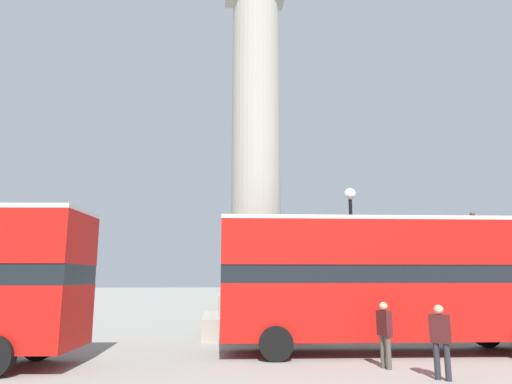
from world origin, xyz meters
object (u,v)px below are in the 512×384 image
(bus_b, at_px, (388,278))
(street_lamp, at_px, (352,247))
(equestrian_statue, at_px, (479,290))
(pedestrian_by_plinth, at_px, (440,337))
(pedestrian_near_lamp, at_px, (385,331))
(monument_column, at_px, (256,161))

(bus_b, distance_m, street_lamp, 3.11)
(bus_b, distance_m, equestrian_statue, 11.95)
(pedestrian_by_plinth, bearing_deg, pedestrian_near_lamp, 163.38)
(monument_column, xyz_separation_m, pedestrian_near_lamp, (2.88, -7.45, -6.60))
(equestrian_statue, xyz_separation_m, pedestrian_near_lamp, (-9.25, -11.07, -0.78))
(monument_column, relative_size, bus_b, 1.64)
(bus_b, bearing_deg, pedestrian_near_lamp, -112.04)
(pedestrian_near_lamp, height_order, pedestrian_by_plinth, pedestrian_by_plinth)
(pedestrian_by_plinth, bearing_deg, equestrian_statue, 100.05)
(street_lamp, xyz_separation_m, pedestrian_by_plinth, (0.10, -6.70, -2.60))
(monument_column, distance_m, street_lamp, 5.84)
(bus_b, bearing_deg, street_lamp, 98.49)
(bus_b, bearing_deg, pedestrian_by_plinth, -91.38)
(pedestrian_near_lamp, bearing_deg, monument_column, 4.68)
(bus_b, xyz_separation_m, pedestrian_by_plinth, (-0.23, -3.86, -1.39))
(bus_b, relative_size, equestrian_statue, 1.85)
(street_lamp, bearing_deg, pedestrian_by_plinth, -89.19)
(bus_b, distance_m, pedestrian_near_lamp, 2.96)
(pedestrian_near_lamp, bearing_deg, pedestrian_by_plinth, -166.97)
(equestrian_statue, height_order, pedestrian_by_plinth, equestrian_statue)
(bus_b, bearing_deg, monument_column, 129.87)
(monument_column, height_order, street_lamp, monument_column)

